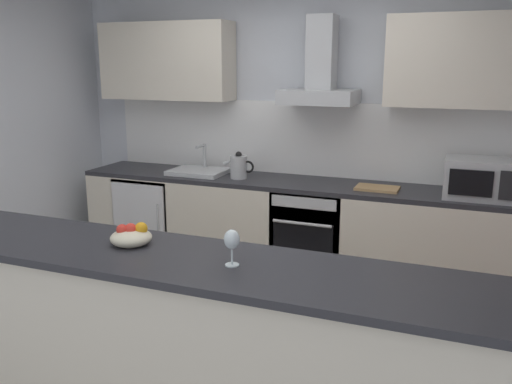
{
  "coord_description": "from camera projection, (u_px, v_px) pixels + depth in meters",
  "views": [
    {
      "loc": [
        1.35,
        -2.87,
        1.9
      ],
      "look_at": [
        0.05,
        0.42,
        1.05
      ],
      "focal_mm": 37.98,
      "sensor_mm": 36.0,
      "label": 1
    }
  ],
  "objects": [
    {
      "name": "upper_cabinets",
      "position": [
        304.0,
        61.0,
        4.57
      ],
      "size": [
        3.94,
        0.32,
        0.7
      ],
      "color": "beige"
    },
    {
      "name": "wall_back",
      "position": [
        310.0,
        130.0,
        4.92
      ],
      "size": [
        5.54,
        0.12,
        2.6
      ],
      "primitive_type": "cube",
      "color": "silver",
      "rests_on": "ground"
    },
    {
      "name": "counter_island",
      "position": [
        199.0,
        346.0,
        2.77
      ],
      "size": [
        3.2,
        0.64,
        0.96
      ],
      "color": "beige",
      "rests_on": "ground"
    },
    {
      "name": "oven",
      "position": [
        312.0,
        233.0,
        4.69
      ],
      "size": [
        0.6,
        0.62,
        0.8
      ],
      "color": "slate",
      "rests_on": "ground"
    },
    {
      "name": "chopping_board",
      "position": [
        377.0,
        188.0,
        4.37
      ],
      "size": [
        0.34,
        0.23,
        0.02
      ],
      "primitive_type": "cube",
      "rotation": [
        0.0,
        0.0,
        -0.02
      ],
      "color": "tan",
      "rests_on": "counter_back"
    },
    {
      "name": "kettle",
      "position": [
        239.0,
        167.0,
        4.77
      ],
      "size": [
        0.29,
        0.15,
        0.24
      ],
      "color": "#B7BABC",
      "rests_on": "counter_back"
    },
    {
      "name": "refrigerator",
      "position": [
        155.0,
        218.0,
        5.26
      ],
      "size": [
        0.58,
        0.6,
        0.85
      ],
      "color": "white",
      "rests_on": "ground"
    },
    {
      "name": "microwave",
      "position": [
        479.0,
        179.0,
        4.06
      ],
      "size": [
        0.5,
        0.38,
        0.3
      ],
      "color": "#B7BABC",
      "rests_on": "counter_back"
    },
    {
      "name": "ground",
      "position": [
        226.0,
        363.0,
        3.53
      ],
      "size": [
        5.54,
        4.63,
        0.02
      ],
      "primitive_type": "cube",
      "color": "gray"
    },
    {
      "name": "range_hood",
      "position": [
        320.0,
        76.0,
        4.5
      ],
      "size": [
        0.62,
        0.45,
        0.72
      ],
      "color": "#B7BABC"
    },
    {
      "name": "backsplash_tile",
      "position": [
        308.0,
        139.0,
        4.87
      ],
      "size": [
        3.86,
        0.02,
        0.66
      ],
      "primitive_type": "cube",
      "color": "white"
    },
    {
      "name": "fruit_bowl",
      "position": [
        131.0,
        236.0,
        2.86
      ],
      "size": [
        0.22,
        0.22,
        0.13
      ],
      "color": "beige",
      "rests_on": "counter_island"
    },
    {
      "name": "wine_glass",
      "position": [
        232.0,
        241.0,
        2.54
      ],
      "size": [
        0.08,
        0.08,
        0.18
      ],
      "color": "silver",
      "rests_on": "counter_island"
    },
    {
      "name": "counter_back",
      "position": [
        296.0,
        231.0,
        4.77
      ],
      "size": [
        4.0,
        0.6,
        0.9
      ],
      "color": "beige",
      "rests_on": "ground"
    },
    {
      "name": "sink",
      "position": [
        199.0,
        171.0,
        4.98
      ],
      "size": [
        0.5,
        0.4,
        0.26
      ],
      "color": "silver",
      "rests_on": "counter_back"
    }
  ]
}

